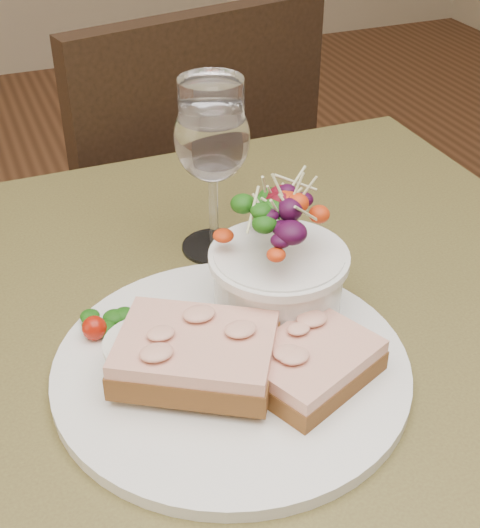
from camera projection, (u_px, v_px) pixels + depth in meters
name	position (u px, v px, depth m)	size (l,w,h in m)	color
cafe_table	(241.00, 423.00, 0.72)	(0.80, 0.80, 0.75)	#493E1F
chair_far	(163.00, 301.00, 1.47)	(0.50, 0.50, 0.90)	black
dinner_plate	(231.00, 367.00, 0.63)	(0.30, 0.30, 0.01)	white
sandwich_front	(312.00, 363.00, 0.60)	(0.13, 0.11, 0.03)	#4F2915
sandwich_back	(196.00, 354.00, 0.59)	(0.16, 0.15, 0.03)	#4F2915
ramekin	(147.00, 356.00, 0.60)	(0.06, 0.06, 0.04)	silver
salad_bowl	(279.00, 255.00, 0.65)	(0.12, 0.12, 0.13)	white
garnish	(104.00, 324.00, 0.65)	(0.05, 0.04, 0.02)	#133E0B
wine_glass	(212.00, 143.00, 0.72)	(0.08, 0.08, 0.18)	white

